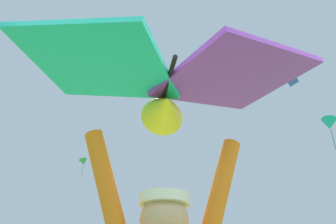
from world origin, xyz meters
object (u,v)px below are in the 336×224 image
at_px(distant_kite_green_high_left, 83,162).
at_px(distant_kite_teal_mid_left, 329,124).
at_px(held_stunt_kite, 167,81).
at_px(distant_kite_blue_low_right, 111,202).
at_px(distant_kite_blue_mid_right, 293,81).
at_px(distant_kite_purple_far_center, 255,65).

relative_size(distant_kite_green_high_left, distant_kite_teal_mid_left, 0.77).
distance_m(held_stunt_kite, distant_kite_green_high_left, 37.39).
distance_m(distant_kite_blue_low_right, distant_kite_teal_mid_left, 21.50).
xyz_separation_m(held_stunt_kite, distant_kite_blue_mid_right, (9.91, 21.84, 14.81)).
bearing_deg(distant_kite_purple_far_center, distant_kite_blue_low_right, 143.41).
xyz_separation_m(distant_kite_blue_low_right, distant_kite_purple_far_center, (13.47, -10.00, 9.52)).
bearing_deg(held_stunt_kite, distant_kite_teal_mid_left, 61.29).
distance_m(distant_kite_blue_mid_right, distant_kite_teal_mid_left, 4.36).
bearing_deg(distant_kite_green_high_left, held_stunt_kite, -74.46).
height_order(distant_kite_blue_low_right, distant_kite_blue_mid_right, distant_kite_blue_mid_right).
bearing_deg(held_stunt_kite, distant_kite_blue_mid_right, 65.60).
height_order(held_stunt_kite, distant_kite_purple_far_center, distant_kite_purple_far_center).
bearing_deg(distant_kite_blue_mid_right, distant_kite_blue_low_right, 144.04).
bearing_deg(distant_kite_teal_mid_left, distant_kite_purple_far_center, 163.25).
bearing_deg(distant_kite_teal_mid_left, distant_kite_blue_low_right, 147.75).
bearing_deg(held_stunt_kite, distant_kite_blue_low_right, 100.15).
xyz_separation_m(distant_kite_green_high_left, distant_kite_purple_far_center, (16.93, -10.55, 5.03)).
height_order(distant_kite_green_high_left, distant_kite_purple_far_center, distant_kite_purple_far_center).
height_order(distant_kite_green_high_left, distant_kite_teal_mid_left, distant_kite_green_high_left).
distance_m(distant_kite_blue_low_right, distant_kite_green_high_left, 5.69).
relative_size(distant_kite_blue_mid_right, distant_kite_purple_far_center, 0.33).
bearing_deg(held_stunt_kite, distant_kite_green_high_left, 105.54).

